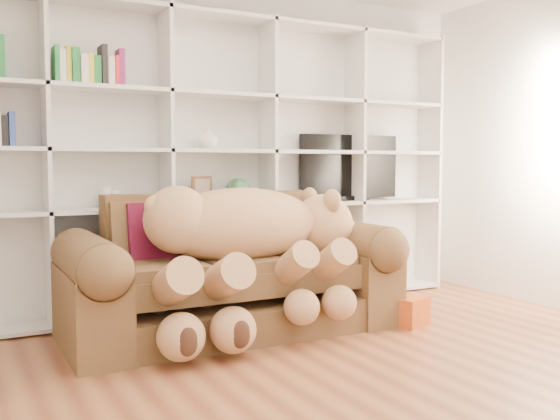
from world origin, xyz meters
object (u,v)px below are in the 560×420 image
sofa (232,280)px  gift_box (407,311)px  teddy_bear (247,239)px  tv (349,168)px

sofa → gift_box: sofa is taller
teddy_bear → gift_box: size_ratio=6.56×
teddy_bear → tv: bearing=36.6°
sofa → tv: 1.82m
sofa → gift_box: size_ratio=8.77×
tv → teddy_bear: bearing=-148.1°
sofa → gift_box: (1.22, -0.46, -0.26)m
gift_box → tv: size_ratio=0.26×
gift_box → tv: tv is taller
teddy_bear → tv: size_ratio=1.73×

